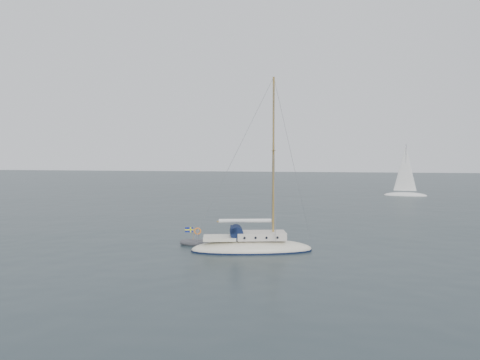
# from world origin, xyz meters

# --- Properties ---
(ground) EXTENTS (300.00, 300.00, 0.00)m
(ground) POSITION_xyz_m (0.00, 0.00, 0.00)
(ground) COLOR black
(ground) RESTS_ON ground
(sailboat) EXTENTS (8.41, 2.52, 11.98)m
(sailboat) POSITION_xyz_m (-0.60, 0.26, 0.91)
(sailboat) COLOR silver
(sailboat) RESTS_ON ground
(dinghy) EXTENTS (2.53, 1.14, 0.36)m
(dinghy) POSITION_xyz_m (-4.78, 1.74, 0.16)
(dinghy) COLOR #4A4A4F
(dinghy) RESTS_ON ground
(distant_yacht_c) EXTENTS (6.45, 3.44, 8.55)m
(distant_yacht_c) POSITION_xyz_m (16.07, 46.46, 3.65)
(distant_yacht_c) COLOR silver
(distant_yacht_c) RESTS_ON ground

